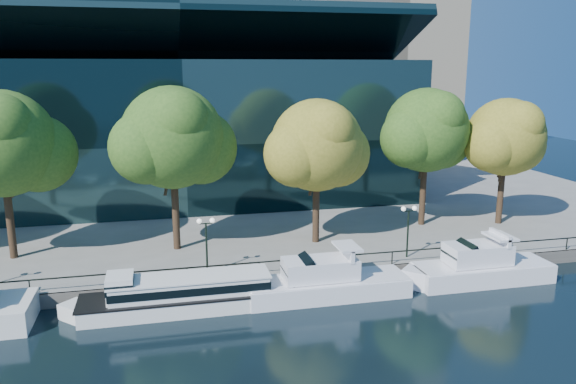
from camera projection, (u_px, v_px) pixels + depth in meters
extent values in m
plane|color=black|center=(268.00, 307.00, 36.58)|extent=(160.00, 160.00, 0.00)
cube|color=slate|center=(213.00, 186.00, 71.17)|extent=(90.00, 67.00, 1.00)
cube|color=#47443F|center=(260.00, 283.00, 39.37)|extent=(90.00, 0.25, 1.00)
cube|color=black|center=(259.00, 262.00, 39.25)|extent=(88.20, 0.08, 0.08)
cube|color=black|center=(259.00, 269.00, 39.36)|extent=(0.07, 0.07, 0.90)
cube|color=black|center=(180.00, 132.00, 64.37)|extent=(50.00, 24.00, 16.00)
cube|color=black|center=(178.00, 45.00, 58.49)|extent=(50.00, 17.14, 7.86)
cube|color=white|center=(184.00, 302.00, 36.10)|extent=(12.79, 3.11, 1.00)
cube|color=black|center=(183.00, 295.00, 35.98)|extent=(13.04, 3.17, 0.11)
cube|color=white|center=(79.00, 312.00, 34.68)|extent=(2.57, 2.57, 1.00)
cube|color=white|center=(190.00, 286.00, 35.96)|extent=(9.97, 2.55, 1.10)
cube|color=black|center=(190.00, 285.00, 35.95)|extent=(10.10, 2.61, 0.50)
cube|color=white|center=(190.00, 277.00, 35.83)|extent=(10.23, 2.67, 0.09)
cube|color=white|center=(120.00, 288.00, 34.95)|extent=(1.64, 2.17, 1.64)
cube|color=black|center=(120.00, 285.00, 34.91)|extent=(1.69, 2.24, 0.64)
cube|color=white|center=(328.00, 288.00, 38.16)|extent=(11.07, 3.16, 1.26)
cube|color=white|center=(247.00, 295.00, 36.94)|extent=(2.42, 2.42, 1.26)
cube|color=white|center=(328.00, 279.00, 38.02)|extent=(10.85, 3.10, 0.08)
cube|color=white|center=(320.00, 269.00, 37.73)|extent=(4.98, 2.37, 1.37)
cube|color=black|center=(299.00, 269.00, 37.39)|extent=(2.18, 2.28, 1.73)
cube|color=white|center=(347.00, 252.00, 37.93)|extent=(0.26, 2.47, 0.84)
cube|color=white|center=(347.00, 246.00, 37.84)|extent=(1.48, 2.47, 0.16)
cube|color=white|center=(482.00, 273.00, 40.79)|extent=(10.09, 3.14, 1.35)
cube|color=white|center=(418.00, 279.00, 39.68)|extent=(2.47, 2.47, 1.35)
cube|color=white|center=(483.00, 264.00, 40.64)|extent=(9.89, 3.08, 0.09)
cube|color=white|center=(477.00, 254.00, 40.35)|extent=(4.54, 2.36, 1.46)
cube|color=black|center=(461.00, 253.00, 40.03)|extent=(2.05, 2.26, 1.69)
cube|color=white|center=(500.00, 238.00, 40.50)|extent=(0.28, 2.45, 0.90)
cube|color=white|center=(500.00, 236.00, 40.47)|extent=(1.57, 2.45, 0.17)
cylinder|color=black|center=(9.00, 213.00, 42.30)|extent=(0.56, 0.56, 7.05)
cylinder|color=black|center=(13.00, 176.00, 42.00)|extent=(1.14, 1.72, 3.53)
sphere|color=#2A4F18|center=(1.00, 144.00, 41.15)|extent=(7.92, 7.92, 7.92)
sphere|color=#2A4F18|center=(38.00, 154.00, 42.97)|extent=(5.94, 5.94, 5.94)
cylinder|color=black|center=(175.00, 205.00, 44.44)|extent=(0.56, 0.56, 7.19)
cylinder|color=black|center=(180.00, 170.00, 44.13)|extent=(1.16, 1.74, 3.60)
cylinder|color=black|center=(169.00, 174.00, 43.51)|extent=(1.06, 1.20, 3.22)
sphere|color=#2A4F18|center=(172.00, 138.00, 43.26)|extent=(7.97, 7.97, 7.97)
sphere|color=#2A4F18|center=(200.00, 147.00, 45.10)|extent=(5.98, 5.98, 5.98)
sphere|color=#2A4F18|center=(146.00, 148.00, 42.20)|extent=(5.58, 5.58, 5.58)
sphere|color=#2A4F18|center=(178.00, 121.00, 41.53)|extent=(4.78, 4.78, 4.78)
cylinder|color=black|center=(316.00, 204.00, 46.32)|extent=(0.56, 0.56, 6.51)
cylinder|color=black|center=(322.00, 173.00, 46.06)|extent=(1.08, 1.61, 3.27)
cylinder|color=black|center=(313.00, 177.00, 45.43)|extent=(0.99, 1.12, 2.92)
sphere|color=olive|center=(317.00, 145.00, 45.25)|extent=(7.49, 7.49, 7.49)
sphere|color=olive|center=(337.00, 154.00, 46.98)|extent=(5.62, 5.62, 5.62)
sphere|color=olive|center=(296.00, 154.00, 44.25)|extent=(5.24, 5.24, 5.24)
sphere|color=olive|center=(327.00, 131.00, 43.62)|extent=(4.49, 4.49, 4.49)
cylinder|color=black|center=(423.00, 187.00, 51.45)|extent=(0.56, 0.56, 7.00)
cylinder|color=black|center=(429.00, 157.00, 51.15)|extent=(1.14, 1.71, 3.51)
cylinder|color=black|center=(422.00, 161.00, 50.53)|extent=(1.04, 1.18, 3.14)
sphere|color=#2A4F18|center=(426.00, 130.00, 50.30)|extent=(7.55, 7.55, 7.55)
sphere|color=#2A4F18|center=(441.00, 139.00, 52.04)|extent=(5.66, 5.66, 5.66)
sphere|color=#2A4F18|center=(410.00, 138.00, 49.29)|extent=(5.29, 5.29, 5.29)
sphere|color=#2A4F18|center=(439.00, 117.00, 48.66)|extent=(4.53, 4.53, 4.53)
cylinder|color=black|center=(501.00, 189.00, 51.93)|extent=(0.56, 0.56, 6.47)
cylinder|color=black|center=(507.00, 162.00, 51.68)|extent=(1.08, 1.60, 3.25)
cylinder|color=black|center=(501.00, 165.00, 51.05)|extent=(0.99, 1.11, 2.90)
sphere|color=olive|center=(505.00, 137.00, 50.87)|extent=(7.05, 7.05, 7.05)
sphere|color=olive|center=(516.00, 145.00, 52.50)|extent=(5.29, 5.29, 5.29)
sphere|color=olive|center=(492.00, 144.00, 49.93)|extent=(4.94, 4.94, 4.94)
sphere|color=olive|center=(520.00, 125.00, 49.34)|extent=(4.23, 4.23, 4.23)
cylinder|color=black|center=(207.00, 249.00, 39.47)|extent=(0.14, 0.14, 3.60)
cube|color=black|center=(206.00, 224.00, 39.07)|extent=(0.90, 0.06, 0.06)
sphere|color=white|center=(199.00, 221.00, 38.92)|extent=(0.36, 0.36, 0.36)
sphere|color=white|center=(212.00, 220.00, 39.12)|extent=(0.36, 0.36, 0.36)
cylinder|color=black|center=(408.00, 234.00, 42.85)|extent=(0.14, 0.14, 3.60)
cube|color=black|center=(409.00, 211.00, 42.44)|extent=(0.90, 0.06, 0.06)
sphere|color=white|center=(403.00, 209.00, 42.30)|extent=(0.36, 0.36, 0.36)
sphere|color=white|center=(414.00, 208.00, 42.50)|extent=(0.36, 0.36, 0.36)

